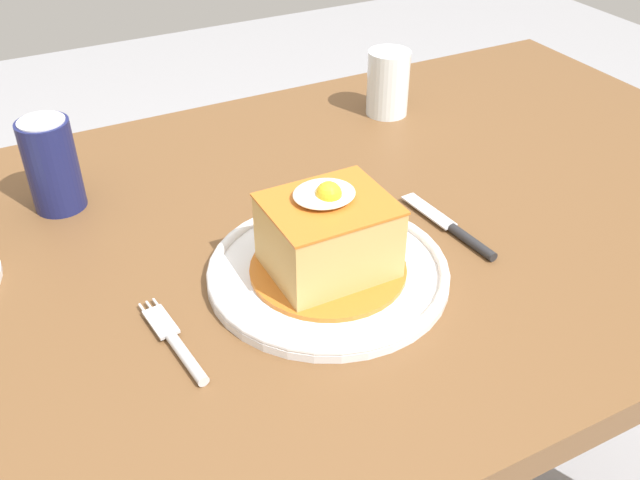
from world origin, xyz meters
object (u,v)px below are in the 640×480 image
Objects in this scene: main_plate at (328,271)px; drinking_glass at (388,87)px; soda_can at (52,165)px; fork at (178,346)px; knife at (459,233)px.

drinking_glass is (0.29, 0.34, 0.04)m from main_plate.
drinking_glass is (0.53, 0.04, -0.02)m from soda_can.
fork is at bearing -169.42° from main_plate.
main_plate is 1.67× the size of knife.
soda_can reaches higher than knife.
knife is (0.37, 0.03, -0.00)m from fork.
main_plate is 2.23× the size of soda_can.
main_plate is 0.45m from drinking_glass.
drinking_glass is (0.48, 0.38, 0.04)m from fork.
knife is 1.34× the size of soda_can.
drinking_glass is at bearing 4.78° from soda_can.
main_plate is at bearing 10.58° from fork.
fork is at bearing -141.88° from drinking_glass.
soda_can reaches higher than main_plate.
soda_can is at bearing -175.22° from drinking_glass.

